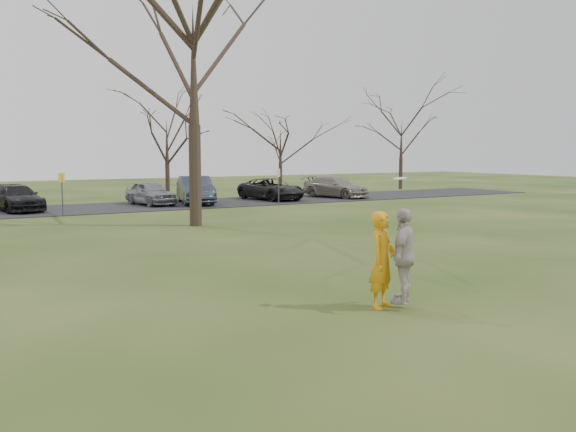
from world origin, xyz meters
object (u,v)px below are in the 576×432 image
object	(u,v)px
car_4	(151,193)
big_tree	(193,56)
car_6	(271,189)
car_7	(336,187)
catching_play	(404,255)
player_defender	(382,260)
car_5	(196,190)
car_3	(17,198)

from	to	relation	value
car_4	big_tree	bearing A→B (deg)	-106.46
car_4	car_6	world-z (taller)	car_4
car_7	catching_play	size ratio (longest dim) A/B	1.90
player_defender	car_5	xyz separation A→B (m)	(6.11, 24.69, -0.13)
catching_play	car_3	bearing A→B (deg)	98.48
car_4	car_5	size ratio (longest dim) A/B	0.82
car_5	car_4	bearing A→B (deg)	-178.76
car_5	catching_play	xyz separation A→B (m)	(-5.80, -24.97, 0.23)
player_defender	car_3	bearing A→B (deg)	70.44
car_3	car_4	distance (m)	7.09
car_5	car_6	size ratio (longest dim) A/B	1.00
car_4	catching_play	world-z (taller)	catching_play
player_defender	car_7	world-z (taller)	player_defender
catching_play	big_tree	size ratio (longest dim) A/B	0.18
car_4	catching_play	bearing A→B (deg)	-105.61
car_6	car_7	distance (m)	4.67
big_tree	car_5	bearing A→B (deg)	67.77
catching_play	big_tree	distance (m)	16.37
big_tree	player_defender	bearing A→B (deg)	-98.05
car_5	car_7	bearing A→B (deg)	13.64
car_7	car_4	bearing A→B (deg)	159.56
car_7	car_3	bearing A→B (deg)	160.54
player_defender	car_4	size ratio (longest dim) A/B	0.48
player_defender	big_tree	xyz separation A→B (m)	(2.10, 14.88, 6.03)
car_7	big_tree	size ratio (longest dim) A/B	0.34
car_5	car_6	distance (m)	5.29
car_6	car_5	bearing A→B (deg)	175.05
player_defender	car_6	distance (m)	27.53
car_6	car_7	xyz separation A→B (m)	(4.65, -0.43, 0.02)
car_3	catching_play	size ratio (longest dim) A/B	1.83
car_5	car_6	xyz separation A→B (m)	(5.27, 0.38, -0.13)
car_5	big_tree	bearing A→B (deg)	-98.29
car_3	car_7	xyz separation A→B (m)	(19.53, -0.64, 0.03)
player_defender	car_3	size ratio (longest dim) A/B	0.43
car_3	car_4	size ratio (longest dim) A/B	1.14
car_5	car_7	xyz separation A→B (m)	(9.92, -0.05, -0.11)
player_defender	car_4	bearing A→B (deg)	54.46
car_6	car_3	bearing A→B (deg)	170.17
car_4	car_7	xyz separation A→B (m)	(12.44, -0.62, 0.01)
catching_play	big_tree	bearing A→B (deg)	83.27
big_tree	car_7	bearing A→B (deg)	35.02
car_4	player_defender	bearing A→B (deg)	-106.39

